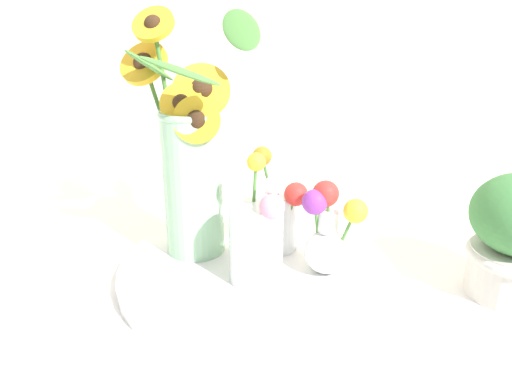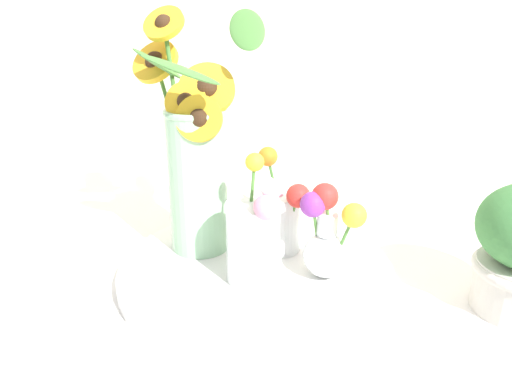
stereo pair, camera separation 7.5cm
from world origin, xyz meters
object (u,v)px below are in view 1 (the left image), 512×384
vase_bulb_right (328,235)px  vase_small_back (274,214)px  serving_tray (256,271)px  mason_jar_sunflowers (190,160)px  vase_small_center (257,237)px

vase_bulb_right → vase_small_back: vase_small_back is taller
serving_tray → vase_bulb_right: bearing=-6.5°
mason_jar_sunflowers → vase_small_back: mason_jar_sunflowers is taller
mason_jar_sunflowers → vase_bulb_right: 0.25m
mason_jar_sunflowers → vase_small_center: size_ratio=2.03×
mason_jar_sunflowers → vase_small_back: 0.17m
serving_tray → mason_jar_sunflowers: (-0.11, 0.05, 0.17)m
serving_tray → vase_small_back: vase_small_back is taller
vase_small_center → vase_small_back: 0.11m
serving_tray → vase_small_center: 0.09m
mason_jar_sunflowers → vase_small_center: mason_jar_sunflowers is taller
vase_small_center → vase_bulb_right: (0.11, 0.03, -0.01)m
serving_tray → vase_bulb_right: vase_bulb_right is taller
vase_small_back → vase_small_center: bearing=-101.0°
serving_tray → vase_small_back: (0.03, 0.06, 0.07)m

